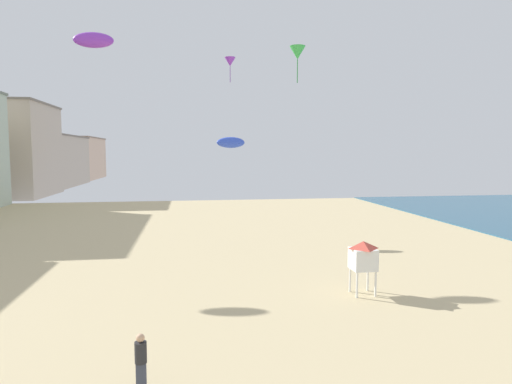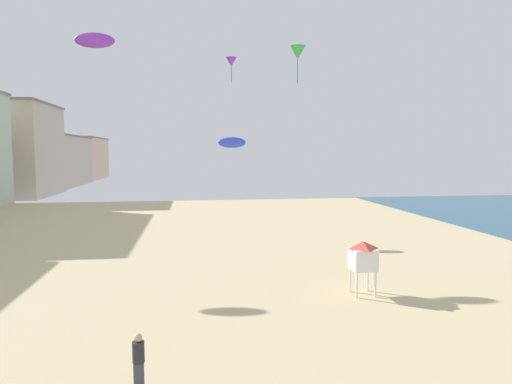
{
  "view_description": "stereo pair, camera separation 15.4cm",
  "coord_description": "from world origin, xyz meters",
  "px_view_note": "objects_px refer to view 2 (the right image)",
  "views": [
    {
      "loc": [
        1.28,
        -2.26,
        6.7
      ],
      "look_at": [
        4.61,
        19.66,
        4.72
      ],
      "focal_mm": 31.09,
      "sensor_mm": 36.0,
      "label": 1
    },
    {
      "loc": [
        1.43,
        -2.29,
        6.7
      ],
      "look_at": [
        4.61,
        19.66,
        4.72
      ],
      "focal_mm": 31.09,
      "sensor_mm": 36.0,
      "label": 2
    }
  ],
  "objects_px": {
    "lifeguard_stand": "(363,256)",
    "kite_purple_parafoil": "(95,40)",
    "kite_green_delta": "(298,53)",
    "kite_purple_delta": "(231,62)",
    "kite_flyer": "(139,358)",
    "kite_blue_parafoil": "(232,143)"
  },
  "relations": [
    {
      "from": "kite_flyer",
      "to": "kite_blue_parafoil",
      "type": "height_order",
      "value": "kite_blue_parafoil"
    },
    {
      "from": "kite_blue_parafoil",
      "to": "kite_purple_delta",
      "type": "relative_size",
      "value": 1.14
    },
    {
      "from": "lifeguard_stand",
      "to": "kite_blue_parafoil",
      "type": "xyz_separation_m",
      "value": [
        -4.8,
        15.19,
        5.64
      ]
    },
    {
      "from": "kite_green_delta",
      "to": "kite_blue_parafoil",
      "type": "distance_m",
      "value": 13.94
    },
    {
      "from": "kite_flyer",
      "to": "kite_purple_parafoil",
      "type": "height_order",
      "value": "kite_purple_parafoil"
    },
    {
      "from": "kite_purple_delta",
      "to": "kite_flyer",
      "type": "bearing_deg",
      "value": -101.61
    },
    {
      "from": "kite_flyer",
      "to": "kite_green_delta",
      "type": "distance_m",
      "value": 15.56
    },
    {
      "from": "kite_blue_parafoil",
      "to": "kite_purple_delta",
      "type": "distance_m",
      "value": 6.33
    },
    {
      "from": "lifeguard_stand",
      "to": "kite_blue_parafoil",
      "type": "height_order",
      "value": "kite_blue_parafoil"
    },
    {
      "from": "kite_purple_parafoil",
      "to": "kite_purple_delta",
      "type": "distance_m",
      "value": 10.39
    },
    {
      "from": "kite_flyer",
      "to": "kite_green_delta",
      "type": "bearing_deg",
      "value": -46.67
    },
    {
      "from": "kite_purple_parafoil",
      "to": "kite_purple_delta",
      "type": "relative_size",
      "value": 1.33
    },
    {
      "from": "kite_purple_parafoil",
      "to": "kite_purple_delta",
      "type": "bearing_deg",
      "value": 26.25
    },
    {
      "from": "lifeguard_stand",
      "to": "kite_purple_parafoil",
      "type": "xyz_separation_m",
      "value": [
        -14.08,
        11.22,
        12.13
      ]
    },
    {
      "from": "kite_flyer",
      "to": "kite_blue_parafoil",
      "type": "distance_m",
      "value": 23.76
    },
    {
      "from": "lifeguard_stand",
      "to": "kite_purple_parafoil",
      "type": "relative_size",
      "value": 1.0
    },
    {
      "from": "kite_blue_parafoil",
      "to": "kite_green_delta",
      "type": "bearing_deg",
      "value": -81.19
    },
    {
      "from": "lifeguard_stand",
      "to": "kite_purple_parafoil",
      "type": "height_order",
      "value": "kite_purple_parafoil"
    },
    {
      "from": "lifeguard_stand",
      "to": "kite_green_delta",
      "type": "height_order",
      "value": "kite_green_delta"
    },
    {
      "from": "kite_green_delta",
      "to": "kite_purple_parafoil",
      "type": "distance_m",
      "value": 14.8
    },
    {
      "from": "kite_purple_parafoil",
      "to": "kite_purple_delta",
      "type": "height_order",
      "value": "kite_purple_parafoil"
    },
    {
      "from": "lifeguard_stand",
      "to": "kite_blue_parafoil",
      "type": "relative_size",
      "value": 1.17
    }
  ]
}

